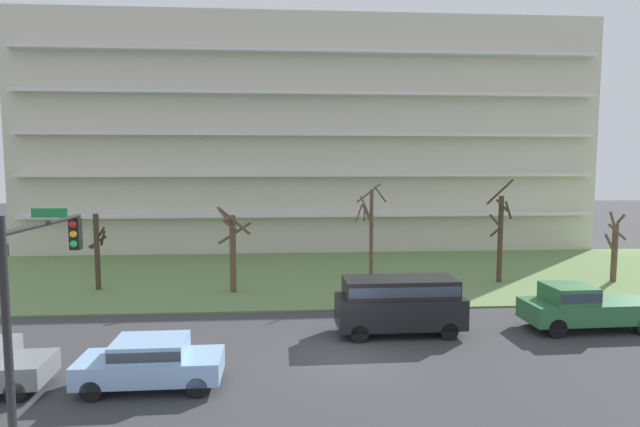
# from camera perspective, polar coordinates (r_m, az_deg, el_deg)

# --- Properties ---
(ground) EXTENTS (160.00, 160.00, 0.00)m
(ground) POSITION_cam_1_polar(r_m,az_deg,el_deg) (19.11, 2.96, -15.97)
(ground) COLOR #38383A
(grass_lawn_strip) EXTENTS (80.00, 16.00, 0.08)m
(grass_lawn_strip) POSITION_cam_1_polar(r_m,az_deg,el_deg) (32.48, -0.06, -6.91)
(grass_lawn_strip) COLOR #66844C
(grass_lawn_strip) RESTS_ON ground
(apartment_building) EXTENTS (46.36, 11.39, 18.76)m
(apartment_building) POSITION_cam_1_polar(r_m,az_deg,el_deg) (44.99, -1.24, 8.47)
(apartment_building) COLOR beige
(apartment_building) RESTS_ON ground
(tree_far_left) EXTENTS (1.15, 0.79, 4.33)m
(tree_far_left) POSITION_cam_1_polar(r_m,az_deg,el_deg) (30.75, -23.79, -3.85)
(tree_far_left) COLOR #423023
(tree_far_left) RESTS_ON ground
(tree_left) EXTENTS (1.96, 2.06, 4.79)m
(tree_left) POSITION_cam_1_polar(r_m,az_deg,el_deg) (27.91, -9.82, -3.82)
(tree_left) COLOR brown
(tree_left) RESTS_ON ground
(tree_center) EXTENTS (1.85, 1.84, 5.96)m
(tree_center) POSITION_cam_1_polar(r_m,az_deg,el_deg) (28.65, 5.70, -2.01)
(tree_center) COLOR brown
(tree_center) RESTS_ON ground
(tree_right) EXTENTS (1.61, 1.65, 6.19)m
(tree_right) POSITION_cam_1_polar(r_m,az_deg,el_deg) (31.66, 19.65, -2.17)
(tree_right) COLOR #423023
(tree_right) RESTS_ON ground
(tree_far_right) EXTENTS (1.20, 1.20, 4.25)m
(tree_far_right) POSITION_cam_1_polar(r_m,az_deg,el_deg) (34.81, 30.26, -3.42)
(tree_far_right) COLOR brown
(tree_far_right) RESTS_ON ground
(sedan_blue_near_left) EXTENTS (4.42, 1.86, 1.57)m
(sedan_blue_near_left) POSITION_cam_1_polar(r_m,az_deg,el_deg) (17.32, -18.53, -15.47)
(sedan_blue_near_left) COLOR #8CB2E0
(sedan_blue_near_left) RESTS_ON ground
(pickup_green_center_left) EXTENTS (5.45, 2.14, 1.95)m
(pickup_green_center_left) POSITION_cam_1_polar(r_m,az_deg,el_deg) (24.50, 27.48, -9.26)
(pickup_green_center_left) COLOR #2D6B3D
(pickup_green_center_left) RESTS_ON ground
(van_black_center_right) EXTENTS (5.23, 2.07, 2.36)m
(van_black_center_right) POSITION_cam_1_polar(r_m,az_deg,el_deg) (21.44, 8.96, -9.72)
(van_black_center_right) COLOR black
(van_black_center_right) RESTS_ON ground
(traffic_signal_mast) EXTENTS (0.90, 4.17, 5.91)m
(traffic_signal_mast) POSITION_cam_1_polar(r_m,az_deg,el_deg) (14.14, -29.28, -7.39)
(traffic_signal_mast) COLOR black
(traffic_signal_mast) RESTS_ON ground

